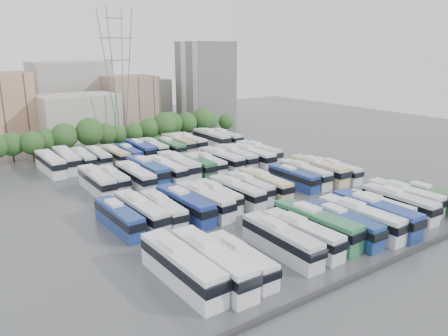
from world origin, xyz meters
TOP-DOWN VIEW (x-y plane):
  - ground at (0.00, 0.00)m, footprint 220.00×220.00m
  - parapet at (0.00, -33.00)m, footprint 56.00×0.50m
  - tree_line at (0.53, 42.07)m, footprint 65.46×7.92m
  - city_buildings at (-7.46, 71.86)m, footprint 102.00×35.00m
  - apartment_tower at (34.00, 58.00)m, footprint 14.00×14.00m
  - electricity_pylon at (2.00, 50.00)m, footprint 9.00×6.91m
  - bus_r0_s0 at (-21.51, -23.01)m, footprint 3.13×13.59m
  - bus_r0_s1 at (-18.29, -23.98)m, footprint 3.14×13.53m
  - bus_r0_s2 at (-14.95, -24.72)m, footprint 2.70×11.02m
  - bus_r0_s4 at (-8.23, -23.88)m, footprint 3.07×12.51m
  - bus_r0_s5 at (-4.82, -23.99)m, footprint 2.93×12.13m
  - bus_r0_s6 at (-1.43, -23.16)m, footprint 3.35×13.38m
  - bus_r0_s7 at (1.76, -24.72)m, footprint 2.96×12.22m
  - bus_r0_s8 at (5.15, -25.04)m, footprint 3.12×12.83m
  - bus_r0_s9 at (8.10, -25.20)m, footprint 3.26×13.58m
  - bus_r0_s10 at (11.35, -23.45)m, footprint 2.73×10.85m
  - bus_r0_s11 at (14.98, -24.35)m, footprint 3.01×12.12m
  - bus_r0_s12 at (18.29, -23.15)m, footprint 2.75×12.14m
  - bus_r0_s13 at (21.47, -25.12)m, footprint 2.54×11.46m
  - bus_r1_s0 at (-21.35, -5.54)m, footprint 2.86×11.88m
  - bus_r1_s1 at (-18.14, -5.68)m, footprint 3.13×12.73m
  - bus_r1_s2 at (-14.95, -6.25)m, footprint 3.00×11.61m
  - bus_r1_s3 at (-11.65, -6.74)m, footprint 3.14×12.81m
  - bus_r1_s4 at (-8.21, -6.68)m, footprint 3.24×12.51m
  - bus_r1_s5 at (-4.95, -5.51)m, footprint 2.60×11.04m
  - bus_r1_s6 at (-1.61, -6.06)m, footprint 2.88×11.98m
  - bus_r1_s7 at (1.77, -5.05)m, footprint 2.94×11.44m
  - bus_r1_s8 at (4.79, -5.64)m, footprint 3.13×12.14m
  - bus_r1_s10 at (11.71, -5.23)m, footprint 2.47×11.15m
  - bus_r1_s11 at (14.88, -4.91)m, footprint 3.21×12.13m
  - bus_r1_s12 at (18.28, -5.12)m, footprint 3.16×13.33m
  - bus_r1_s13 at (21.64, -6.45)m, footprint 2.89×11.31m
  - bus_r2_s1 at (-18.18, 12.19)m, footprint 2.93×12.73m
  - bus_r2_s2 at (-14.98, 12.75)m, footprint 2.57×10.99m
  - bus_r2_s3 at (-11.52, 10.97)m, footprint 2.93×12.64m
  - bus_r2_s4 at (-8.19, 13.07)m, footprint 2.99×13.35m
  - bus_r2_s5 at (-4.93, 12.12)m, footprint 3.11×12.54m
  - bus_r2_s6 at (-1.73, 12.69)m, footprint 3.35×13.51m
  - bus_r2_s7 at (1.44, 11.78)m, footprint 2.74×11.97m
  - bus_r2_s8 at (4.76, 11.97)m, footprint 2.86×11.06m
  - bus_r2_s9 at (8.07, 12.10)m, footprint 2.94×12.78m
  - bus_r2_s10 at (11.52, 11.98)m, footprint 3.38×13.03m
  - bus_r2_s11 at (14.81, 10.68)m, footprint 2.90×13.05m
  - bus_r2_s12 at (18.28, 12.55)m, footprint 2.95×12.92m
  - bus_r3_s0 at (-21.58, 29.35)m, footprint 3.09×12.97m
  - bus_r3_s1 at (-18.13, 30.28)m, footprint 3.42×13.41m
  - bus_r3_s2 at (-14.84, 29.89)m, footprint 2.99×11.66m
  - bus_r3_s3 at (-11.64, 29.79)m, footprint 2.91×11.45m
  - bus_r3_s4 at (-8.21, 29.12)m, footprint 2.91×11.48m
  - bus_r3_s5 at (-5.14, 28.76)m, footprint 2.84×11.20m
  - bus_r3_s6 at (-1.73, 30.35)m, footprint 3.05×12.45m
  - bus_r3_s7 at (1.73, 30.48)m, footprint 3.07×11.83m
  - bus_r3_s8 at (4.96, 28.91)m, footprint 2.90×12.17m
  - bus_r3_s9 at (8.31, 30.64)m, footprint 2.84×12.71m
  - bus_r3_s10 at (11.43, 30.97)m, footprint 3.15×12.44m
  - bus_r3_s12 at (17.96, 30.78)m, footprint 3.04×13.44m
  - bus_r3_s13 at (21.34, 30.06)m, footprint 3.09×12.72m

SIDE VIEW (x-z plane):
  - ground at x=0.00m, z-range 0.00..0.00m
  - parapet at x=0.00m, z-range 0.00..0.50m
  - bus_r0_s10 at x=11.35m, z-range -0.03..3.35m
  - bus_r0_s2 at x=-14.95m, z-range -0.03..3.41m
  - bus_r2_s2 at x=-14.98m, z-range -0.03..3.41m
  - bus_r2_s8 at x=4.76m, z-range -0.03..3.41m
  - bus_r1_s5 at x=-4.95m, z-range -0.03..3.42m
  - bus_r3_s5 at x=-5.14m, z-range -0.03..3.46m
  - bus_r1_s10 at x=11.71m, z-range -0.03..3.46m
  - bus_r1_s13 at x=21.64m, z-range -0.03..3.49m
  - bus_r1_s7 at x=1.77m, z-range -0.03..3.53m
  - bus_r3_s3 at x=-11.64m, z-range -0.03..3.53m
  - bus_r3_s4 at x=-8.21m, z-range -0.03..3.54m
  - bus_r0_s13 at x=21.47m, z-range -0.03..3.56m
  - bus_r1_s2 at x=-14.95m, z-range -0.03..3.58m
  - bus_r3_s2 at x=-14.84m, z-range -0.03..3.60m
  - bus_r3_s7 at x=1.73m, z-range -0.03..3.65m
  - bus_r1_s0 at x=-21.35m, z-range -0.03..3.68m
  - bus_r1_s6 at x=-1.61m, z-range -0.03..3.71m
  - bus_r2_s7 at x=1.44m, z-range -0.03..3.71m
  - bus_r1_s11 at x=14.88m, z-range -0.03..3.74m
  - bus_r1_s8 at x=4.79m, z-range -0.03..3.74m
  - bus_r0_s11 at x=14.98m, z-range -0.03..3.74m
  - bus_r0_s5 at x=-4.82m, z-range -0.03..3.75m
  - bus_r0_s12 at x=18.29m, z-range -0.03..3.77m
  - bus_r3_s8 at x=4.96m, z-range -0.03..3.77m
  - bus_r0_s7 at x=1.76m, z-range -0.03..3.78m
  - bus_r3_s10 at x=11.43m, z-range -0.04..3.84m
  - bus_r3_s6 at x=-1.73m, z-range -0.04..3.85m
  - bus_r1_s4 at x=-8.21m, z-range -0.04..3.86m
  - bus_r0_s4 at x=-8.23m, z-range -0.04..3.87m
  - bus_r2_s5 at x=-4.93m, z-range -0.04..3.87m
  - bus_r2_s3 at x=-11.52m, z-range -0.04..3.92m
  - bus_r3_s13 at x=21.34m, z-range -0.04..3.93m
  - bus_r1_s1 at x=-18.14m, z-range -0.04..3.93m
  - bus_r3_s9 at x=8.31m, z-range -0.04..3.95m
  - bus_r2_s1 at x=-18.18m, z-range -0.04..3.95m
  - bus_r1_s3 at x=-11.65m, z-range -0.04..3.96m
  - bus_r2_s9 at x=8.07m, z-range -0.04..3.96m
  - bus_r0_s8 at x=5.15m, z-range -0.04..3.97m
  - bus_r2_s12 at x=18.28m, z-range -0.04..4.01m
  - bus_r3_s0 at x=-21.58m, z-range -0.04..4.02m
  - bus_r2_s10 at x=11.52m, z-range -0.04..4.02m
  - bus_r2_s11 at x=14.81m, z-range -0.04..4.05m
  - bus_r1_s12 at x=18.28m, z-range -0.04..4.13m
  - bus_r0_s6 at x=-1.43m, z-range -0.04..4.13m
  - bus_r3_s1 at x=-18.13m, z-range -0.04..4.14m
  - bus_r2_s4 at x=-8.19m, z-range -0.04..4.14m
  - bus_r3_s12 at x=17.96m, z-range -0.04..4.17m
  - bus_r2_s6 at x=-1.73m, z-range -0.04..4.17m
  - bus_r0_s1 at x=-18.29m, z-range -0.04..4.19m
  - bus_r0_s9 at x=8.10m, z-range -0.04..4.20m
  - bus_r0_s0 at x=-21.51m, z-range -0.04..4.21m
  - tree_line at x=0.53m, z-range 0.21..8.61m
  - city_buildings at x=-7.46m, z-range -2.13..17.87m
  - apartment_tower at x=34.00m, z-range 0.00..26.00m
  - electricity_pylon at x=2.00m, z-range 1.75..35.57m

